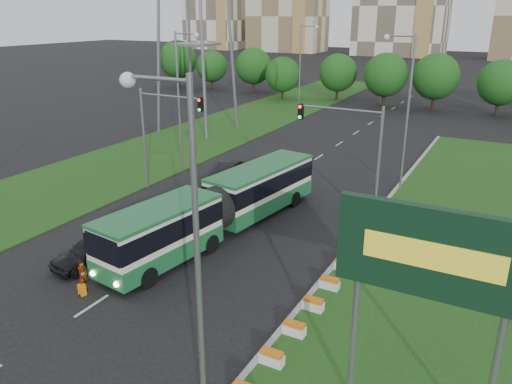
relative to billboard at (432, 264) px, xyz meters
The scene contains 16 objects.
ground 14.97m from the billboard, 153.89° to the left, with size 360.00×360.00×0.00m, color black.
grass_median 15.29m from the billboard, 86.93° to the left, with size 14.00×60.00×0.15m, color #1E4814.
median_kerb 16.48m from the billboard, 113.88° to the left, with size 0.30×60.00×0.18m, color #9B9B9B.
left_verge 43.75m from the billboard, 134.29° to the left, with size 12.00×110.00×0.10m, color #1E4814.
lane_markings 30.77m from the billboard, 120.39° to the left, with size 0.20×100.00×0.01m, color beige, non-canonical shape.
flower_planters 11.22m from the billboard, 125.08° to the left, with size 1.10×20.30×0.60m, color white, non-canonical shape.
billboard is the anchor object (origin of this frame).
traffic_mast_median 17.68m from the billboard, 115.03° to the left, with size 5.76×0.32×8.00m.
traffic_mast_left 27.16m from the billboard, 146.45° to the left, with size 5.76×0.32×8.00m.
street_lamps 22.11m from the billboard, 133.62° to the left, with size 36.00×60.00×12.00m, color gray, non-canonical shape.
tree_line 61.07m from the billboard, 92.11° to the left, with size 120.00×8.00×9.00m, color #154813, non-canonical shape.
articulated_bus 18.12m from the billboard, 144.46° to the left, with size 2.83×18.12×2.98m.
car_left_near 19.45m from the billboard, behind, with size 1.88×4.67×1.59m, color black.
car_left_far 28.35m from the billboard, 134.73° to the left, with size 1.56×4.48×1.48m, color black.
pedestrian 17.39m from the billboard, behind, with size 0.66×0.43×1.81m, color gray.
shopping_trolley 17.42m from the billboard, behind, with size 0.35×0.36×0.59m.
Camera 1 is at (13.96, -20.64, 13.47)m, focal length 35.00 mm.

